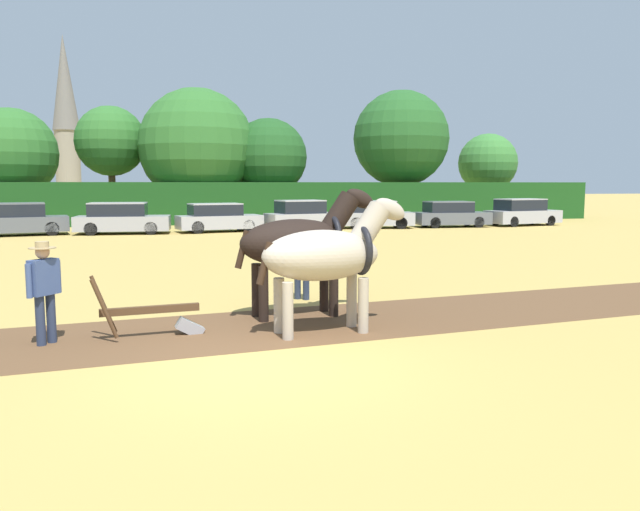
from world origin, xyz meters
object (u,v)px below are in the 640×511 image
tree_right (401,139)px  church_spire (66,118)px  plow (159,317)px  parked_car_far_right (450,215)px  tree_left (11,154)px  parked_car_center (218,218)px  farmer_beside_team (302,258)px  draft_horse_lead_left (328,255)px  parked_car_end_right (522,213)px  farmer_at_plow (44,285)px  draft_horse_lead_right (301,242)px  parked_car_center_right (303,216)px  tree_far_right (488,163)px  parked_car_right (376,215)px  parked_car_center_left (122,219)px  tree_center (197,146)px  tree_center_right (269,157)px  tree_center_left (111,141)px  parked_car_left (20,220)px

tree_right → church_spire: bearing=132.1°
plow → parked_car_far_right: parked_car_far_right is taller
tree_left → parked_car_center: tree_left is taller
farmer_beside_team → draft_horse_lead_left: bearing=-145.1°
tree_left → parked_car_end_right: 31.16m
farmer_at_plow → farmer_beside_team: 5.40m
farmer_at_plow → farmer_beside_team: size_ratio=1.03×
tree_right → church_spire: church_spire is taller
parked_car_far_right → draft_horse_lead_right: bearing=-119.3°
tree_left → tree_right: (25.28, -0.77, 1.31)m
parked_car_center_right → draft_horse_lead_right: bearing=-114.2°
farmer_at_plow → parked_car_end_right: 31.92m
plow → parked_car_center_right: parked_car_center_right is taller
tree_far_right → parked_car_right: 17.14m
tree_left → parked_car_center_right: (16.00, -9.87, -3.53)m
church_spire → farmer_at_plow: church_spire is taller
tree_right → draft_horse_lead_right: (-14.30, -30.12, -4.21)m
parked_car_center_left → parked_car_far_right: bearing=5.9°
parked_car_center_left → parked_car_end_right: size_ratio=0.99×
tree_center → parked_car_right: (9.15, -8.71, -4.13)m
parked_car_right → parked_car_far_right: size_ratio=0.98×
draft_horse_lead_right → parked_car_center_right: (5.02, 21.02, -0.63)m
parked_car_far_right → parked_car_end_right: 4.69m
tree_right → tree_far_right: tree_right is taller
tree_center_right → tree_far_right: bearing=7.7°
tree_center → parked_car_end_right: bearing=-25.9°
tree_far_right → parked_car_far_right: 14.25m
parked_car_end_right → parked_car_center: bearing=172.2°
tree_far_right → parked_car_center: (-21.78, -11.11, -3.33)m
tree_center_right → farmer_beside_team: bearing=-98.9°
tree_left → tree_far_right: bearing=2.3°
tree_center → tree_far_right: (22.15, 1.96, -0.83)m
church_spire → tree_left: bearing=-89.9°
farmer_at_plow → parked_car_end_right: farmer_at_plow is taller
tree_left → draft_horse_lead_left: bearing=-71.0°
plow → parked_car_end_right: 30.69m
tree_right → tree_far_right: 8.45m
tree_center_left → tree_center_right: 10.19m
tree_right → draft_horse_lead_right: bearing=-115.4°
parked_car_left → tree_center_right: bearing=21.0°
tree_center_left → parked_car_center_right: size_ratio=1.77×
parked_car_far_right → parked_car_center_right: bearing=-174.6°
tree_center_left → parked_car_center_left: 11.45m
tree_left → plow: tree_left is taller
parked_car_far_right → tree_center_left: bearing=155.2°
tree_center_right → parked_car_far_right: bearing=-43.5°
church_spire → parked_car_center_left: 38.73m
tree_center → tree_far_right: size_ratio=1.37×
parked_car_center_right → parked_car_end_right: bearing=-9.4°
draft_horse_lead_left → farmer_at_plow: bearing=169.7°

